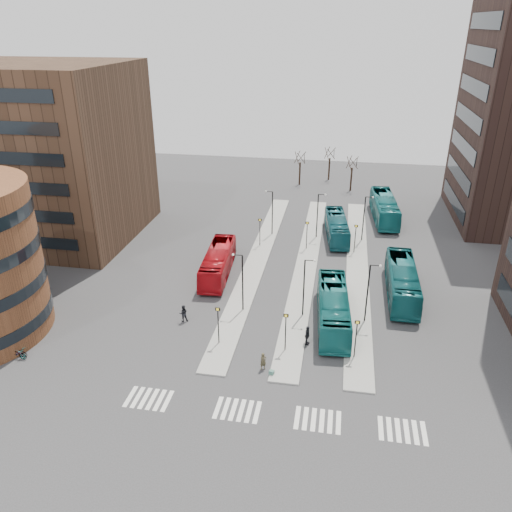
% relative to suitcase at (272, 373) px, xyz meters
% --- Properties ---
extents(ground, '(160.00, 160.00, 0.00)m').
position_rel_suitcase_xyz_m(ground, '(-0.93, -8.43, -0.24)').
color(ground, '#303032').
rests_on(ground, ground).
extents(island_left, '(2.50, 45.00, 0.15)m').
position_rel_suitcase_xyz_m(island_left, '(-4.93, 21.57, -0.17)').
color(island_left, gray).
rests_on(island_left, ground).
extents(island_mid, '(2.50, 45.00, 0.15)m').
position_rel_suitcase_xyz_m(island_mid, '(1.07, 21.57, -0.17)').
color(island_mid, gray).
rests_on(island_mid, ground).
extents(island_right, '(2.50, 45.00, 0.15)m').
position_rel_suitcase_xyz_m(island_right, '(7.07, 21.57, -0.17)').
color(island_right, gray).
rests_on(island_right, ground).
extents(suitcase, '(0.46, 0.41, 0.49)m').
position_rel_suitcase_xyz_m(suitcase, '(0.00, 0.00, 0.00)').
color(suitcase, navy).
rests_on(suitcase, ground).
extents(red_bus, '(3.39, 11.29, 3.10)m').
position_rel_suitcase_xyz_m(red_bus, '(-8.70, 16.89, 1.31)').
color(red_bus, '#B30D15').
rests_on(red_bus, ground).
extents(teal_bus_a, '(3.63, 11.96, 3.28)m').
position_rel_suitcase_xyz_m(teal_bus_a, '(4.59, 8.87, 1.40)').
color(teal_bus_a, '#136363').
rests_on(teal_bus_a, ground).
extents(teal_bus_b, '(3.74, 10.89, 2.97)m').
position_rel_suitcase_xyz_m(teal_bus_b, '(4.30, 30.21, 1.24)').
color(teal_bus_b, '#13555F').
rests_on(teal_bus_b, ground).
extents(teal_bus_c, '(2.91, 12.06, 3.35)m').
position_rel_suitcase_xyz_m(teal_bus_c, '(11.52, 15.59, 1.43)').
color(teal_bus_c, '#12565A').
rests_on(teal_bus_c, ground).
extents(teal_bus_d, '(3.83, 12.73, 3.50)m').
position_rel_suitcase_xyz_m(teal_bus_d, '(10.91, 38.37, 1.51)').
color(teal_bus_d, '#166A6E').
rests_on(teal_bus_d, ground).
extents(traveller, '(0.69, 0.65, 1.58)m').
position_rel_suitcase_xyz_m(traveller, '(-0.81, 0.71, 0.55)').
color(traveller, '#463F2A').
rests_on(traveller, ground).
extents(commuter_a, '(1.04, 0.94, 1.75)m').
position_rel_suitcase_xyz_m(commuter_a, '(-9.61, 6.67, 0.63)').
color(commuter_a, black).
rests_on(commuter_a, ground).
extents(commuter_b, '(0.60, 1.14, 1.86)m').
position_rel_suitcase_xyz_m(commuter_b, '(2.49, 4.92, 0.68)').
color(commuter_b, black).
rests_on(commuter_b, ground).
extents(commuter_c, '(1.15, 1.18, 1.62)m').
position_rel_suitcase_xyz_m(commuter_c, '(3.94, 7.39, 0.57)').
color(commuter_c, black).
rests_on(commuter_c, ground).
extents(bicycle_near, '(1.87, 0.86, 0.94)m').
position_rel_suitcase_xyz_m(bicycle_near, '(-21.93, -1.49, 0.23)').
color(bicycle_near, gray).
rests_on(bicycle_near, ground).
extents(bicycle_mid, '(1.59, 0.80, 0.92)m').
position_rel_suitcase_xyz_m(bicycle_mid, '(-21.93, -1.47, 0.22)').
color(bicycle_mid, gray).
rests_on(bicycle_mid, ground).
extents(bicycle_far, '(1.58, 0.77, 0.79)m').
position_rel_suitcase_xyz_m(bicycle_far, '(-21.93, -1.16, 0.15)').
color(bicycle_far, gray).
rests_on(bicycle_far, ground).
extents(crosswalk_stripes, '(22.35, 2.40, 0.01)m').
position_rel_suitcase_xyz_m(crosswalk_stripes, '(0.82, -4.43, -0.24)').
color(crosswalk_stripes, silver).
rests_on(crosswalk_stripes, ground).
extents(office_block, '(25.00, 20.12, 22.00)m').
position_rel_suitcase_xyz_m(office_block, '(-34.93, 25.55, 10.76)').
color(office_block, '#462F20').
rests_on(office_block, ground).
extents(sign_poles, '(12.45, 22.12, 3.65)m').
position_rel_suitcase_xyz_m(sign_poles, '(0.67, 14.57, 2.16)').
color(sign_poles, black).
rests_on(sign_poles, ground).
extents(lamp_posts, '(14.04, 20.24, 6.12)m').
position_rel_suitcase_xyz_m(lamp_posts, '(1.71, 19.57, 3.34)').
color(lamp_posts, black).
rests_on(lamp_posts, ground).
extents(bare_trees, '(10.97, 8.14, 5.90)m').
position_rel_suitcase_xyz_m(bare_trees, '(1.74, 54.23, 2.48)').
color(bare_trees, black).
rests_on(bare_trees, ground).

